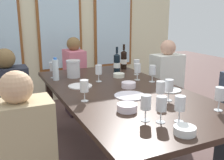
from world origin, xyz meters
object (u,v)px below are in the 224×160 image
white_plate_2 (130,96)px  wine_glass_4 (53,67)px  tasting_bowl_1 (127,107)px  wine_glass_10 (99,70)px  tasting_bowl_2 (185,130)px  seated_person_3 (166,86)px  wine_glass_1 (180,104)px  wine_glass_11 (220,94)px  wine_glass_7 (160,88)px  seated_person_4 (75,78)px  tasting_bowl_3 (119,75)px  wine_glass_3 (137,65)px  metal_pitcher (73,69)px  tasting_bowl_0 (129,85)px  white_plate_1 (169,90)px  wine_glass_0 (84,87)px  wine_glass_2 (161,104)px  wine_glass_5 (169,86)px  dining_table (121,97)px  white_plate_0 (80,86)px  seated_person_2 (10,108)px  wine_bottle_1 (124,60)px  wine_glass_6 (153,70)px  wine_glass_8 (146,104)px  wine_glass_9 (138,69)px  wine_bottle_0 (117,63)px  water_bottle (56,70)px

white_plate_2 → wine_glass_4: wine_glass_4 is taller
tasting_bowl_1 → wine_glass_10: bearing=81.1°
tasting_bowl_2 → seated_person_3: seated_person_3 is taller
wine_glass_1 → wine_glass_11: 0.39m
wine_glass_7 → seated_person_4: (-0.11, 1.88, -0.33)m
tasting_bowl_3 → wine_glass_3: (0.24, 0.03, 0.09)m
metal_pitcher → tasting_bowl_1: metal_pitcher is taller
tasting_bowl_0 → seated_person_4: seated_person_4 is taller
white_plate_1 → tasting_bowl_1: size_ratio=1.47×
wine_glass_0 → wine_glass_2: size_ratio=1.00×
wine_glass_3 → wine_glass_5: bearing=-104.6°
wine_glass_3 → wine_glass_5: size_ratio=1.00×
white_plate_1 → tasting_bowl_0: (-0.29, 0.24, 0.02)m
metal_pitcher → tasting_bowl_3: 0.50m
dining_table → wine_glass_5: bearing=-64.1°
white_plate_0 → seated_person_2: size_ratio=0.21×
wine_glass_7 → wine_glass_11: (0.28, -0.32, 0.00)m
white_plate_0 → wine_glass_4: 0.50m
dining_table → wine_bottle_1: 0.96m
seated_person_3 → wine_glass_0: bearing=-152.1°
wine_glass_5 → wine_glass_6: 0.59m
wine_glass_0 → wine_glass_8: size_ratio=1.00×
tasting_bowl_1 → wine_glass_2: (0.10, -0.27, 0.10)m
tasting_bowl_3 → wine_glass_9: bearing=-57.1°
wine_glass_0 → wine_glass_4: 0.89m
wine_glass_3 → wine_bottle_0: bearing=135.1°
tasting_bowl_3 → wine_glass_2: (-0.31, -1.20, 0.10)m
dining_table → white_plate_2: size_ratio=8.15×
tasting_bowl_0 → wine_glass_5: (0.11, -0.47, 0.09)m
wine_glass_9 → metal_pitcher: bearing=145.2°
wine_glass_4 → wine_glass_8: same height
wine_bottle_1 → seated_person_3: (0.47, -0.27, -0.33)m
wine_glass_6 → seated_person_4: seated_person_4 is taller
wine_glass_0 → wine_glass_5: same height
water_bottle → wine_glass_8: size_ratio=1.38×
wine_bottle_1 → wine_bottle_0: bearing=-136.3°
wine_glass_10 → tasting_bowl_1: bearing=-98.9°
wine_glass_5 → wine_glass_0: bearing=156.0°
tasting_bowl_2 → wine_glass_4: 1.73m
wine_glass_8 → wine_glass_10: size_ratio=1.00×
water_bottle → wine_glass_8: (0.27, -1.31, 0.00)m
white_plate_2 → wine_glass_0: 0.41m
tasting_bowl_0 → wine_glass_3: (0.34, 0.44, 0.09)m
tasting_bowl_3 → seated_person_3: bearing=8.2°
wine_glass_6 → wine_glass_9: size_ratio=1.00×
tasting_bowl_1 → wine_glass_8: size_ratio=0.83×
seated_person_4 → white_plate_2: bearing=-90.6°
white_plate_2 → wine_glass_9: 0.58m
tasting_bowl_0 → tasting_bowl_3: size_ratio=1.09×
tasting_bowl_2 → wine_glass_6: size_ratio=0.74×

